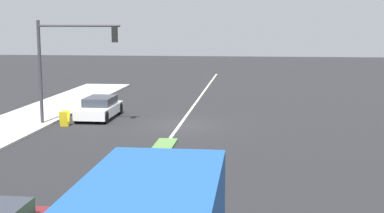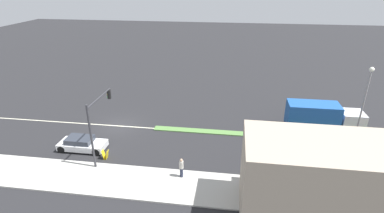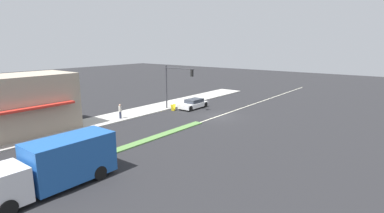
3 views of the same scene
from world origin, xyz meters
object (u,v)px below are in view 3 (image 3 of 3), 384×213
Objects in this scene: van_white at (193,104)px; traffic_signal_main at (175,80)px; warning_aframe_sign at (173,107)px; delivery_truck at (56,164)px; pedestrian at (120,111)px; sedan_maroon at (71,147)px.

traffic_signal_main is at bearing 65.19° from van_white.
delivery_truck reaches higher than warning_aframe_sign.
van_white is (-2.90, -9.78, -0.38)m from pedestrian.
van_white reaches higher than warning_aframe_sign.
warning_aframe_sign is at bearing 66.96° from van_white.
traffic_signal_main is 3.39× the size of pedestrian.
van_white is (-1.16, -2.74, 0.19)m from warning_aframe_sign.
van_white is at bearing -113.04° from warning_aframe_sign.
van_white is (7.20, -22.59, -0.86)m from delivery_truck.
pedestrian is 10.97m from sedan_maroon.
delivery_truck reaches higher than sedan_maroon.
sedan_maroon is at bearing 103.21° from traffic_signal_main.
delivery_truck is (-8.36, 19.86, 1.04)m from warning_aframe_sign.
sedan_maroon is at bearing -37.99° from delivery_truck.
traffic_signal_main reaches higher than warning_aframe_sign.
traffic_signal_main is 1.33× the size of van_white.
delivery_truck is (-8.32, 20.16, -2.43)m from traffic_signal_main.
delivery_truck is at bearing 142.01° from sedan_maroon.
sedan_maroon reaches higher than warning_aframe_sign.
warning_aframe_sign is 0.11× the size of delivery_truck.
traffic_signal_main reaches higher than sedan_maroon.
pedestrian is 1.97× the size of warning_aframe_sign.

